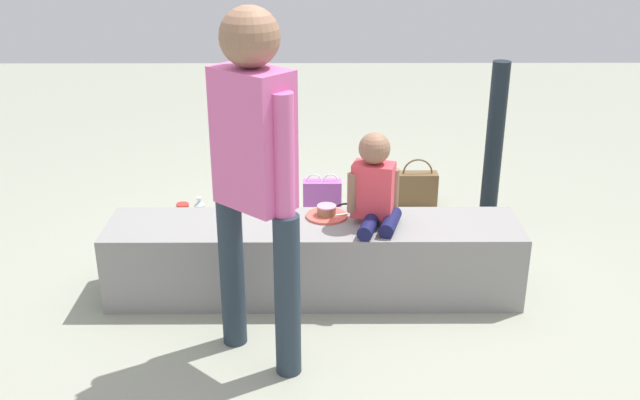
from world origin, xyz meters
name	(u,v)px	position (x,y,z in m)	size (l,w,h in m)	color
ground_plane	(314,292)	(0.00, 0.00, 0.00)	(12.00, 12.00, 0.00)	gray
concrete_ledge	(314,259)	(0.00, 0.00, 0.20)	(2.16, 0.44, 0.41)	gray
child_seated	(375,185)	(0.31, 0.00, 0.62)	(0.29, 0.34, 0.48)	#141744
adult_standing	(254,161)	(-0.24, -0.59, 0.96)	(0.38, 0.36, 1.59)	#23313D
cake_plate	(327,213)	(0.07, 0.09, 0.43)	(0.22, 0.22, 0.07)	#E0594C
gift_bag	(322,202)	(0.05, 0.89, 0.15)	(0.25, 0.10, 0.35)	#B259BF
railing_post	(492,168)	(1.13, 0.87, 0.40)	(0.36, 0.36, 1.07)	black
water_bottle_near_gift	(200,215)	(-0.73, 0.81, 0.10)	(0.07, 0.07, 0.23)	silver
party_cup_red	(183,210)	(-0.88, 1.02, 0.05)	(0.08, 0.08, 0.09)	red
cake_box_white	(256,199)	(-0.40, 1.18, 0.06)	(0.26, 0.31, 0.12)	white
handbag_black_leather	(346,233)	(0.19, 0.52, 0.11)	(0.27, 0.11, 0.31)	black
handbag_brown_canvas	(417,188)	(0.71, 1.21, 0.13)	(0.28, 0.11, 0.34)	brown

